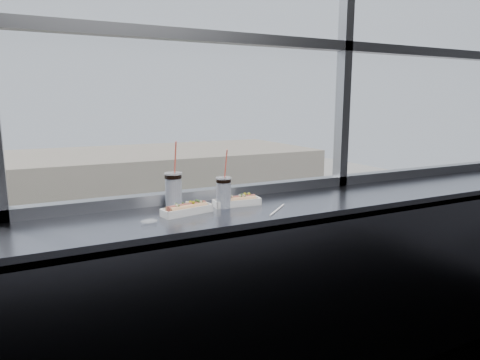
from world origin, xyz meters
name	(u,v)px	position (x,y,z in m)	size (l,w,h in m)	color
wall_back_lower	(203,289)	(0.00, 1.50, 0.55)	(6.00, 6.00, 0.00)	black
counter	(221,216)	(0.00, 1.23, 1.07)	(6.00, 0.55, 0.06)	gray
counter_fascia	(243,331)	(0.00, 0.97, 0.55)	(6.00, 0.04, 1.04)	gray
hotdog_tray_left	(187,209)	(-0.18, 1.23, 1.13)	(0.27, 0.14, 0.06)	white
hotdog_tray_right	(237,201)	(0.12, 1.28, 1.13)	(0.26, 0.11, 0.06)	white
soda_cup_left	(173,188)	(-0.19, 1.40, 1.20)	(0.10, 0.10, 0.35)	white
soda_cup_right	(224,191)	(0.04, 1.27, 1.19)	(0.08, 0.08, 0.31)	white
loose_straw	(277,210)	(0.26, 1.09, 1.10)	(0.01, 0.01, 0.24)	white
wrapper	(149,221)	(-0.40, 1.15, 1.11)	(0.09, 0.06, 0.02)	silver
plaza_ground	(44,229)	(0.00, 45.00, -11.00)	(120.00, 120.00, 0.00)	#B7B0A4
street_asphalt	(64,348)	(0.00, 21.50, -10.97)	(80.00, 10.00, 0.06)	black
far_sidewalk	(54,289)	(0.00, 29.50, -10.98)	(80.00, 6.00, 0.04)	#B7B0A4
far_building	(43,202)	(0.00, 39.50, -7.00)	(50.00, 14.00, 8.00)	tan
car_near_c	(108,360)	(1.64, 17.50, -9.81)	(6.80, 2.83, 2.27)	maroon
car_far_b	(58,297)	(0.07, 25.50, -9.84)	(6.59, 2.74, 2.20)	#B0003A
car_near_e	(350,298)	(15.55, 17.50, -9.85)	(6.53, 2.72, 2.18)	navy
car_far_c	(235,265)	(11.86, 25.50, -9.98)	(5.75, 2.40, 1.92)	#F8FFCD
car_near_d	(192,340)	(5.60, 17.50, -9.86)	(6.50, 2.71, 2.17)	white
pedestrian_b	(19,281)	(-2.02, 29.56, -10.05)	(0.81, 0.61, 1.83)	#66605B
pedestrian_c	(146,255)	(6.67, 30.58, -9.99)	(0.86, 0.65, 1.94)	#66605B
tree_center	(51,248)	(0.02, 29.50, -8.03)	(2.80, 2.80, 4.38)	#47382B
tree_right	(194,224)	(10.24, 29.50, -7.72)	(3.10, 3.10, 4.84)	#47382B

